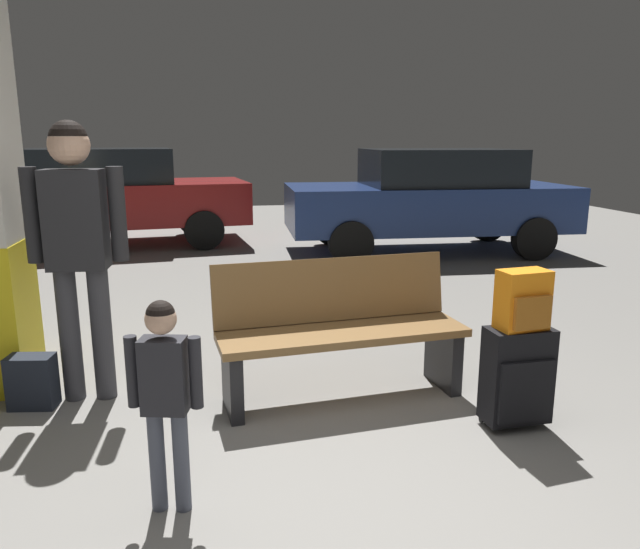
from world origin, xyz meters
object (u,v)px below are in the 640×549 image
(backpack_bright, at_px, (523,301))
(parked_car_near, at_px, (430,198))
(parked_car_far, at_px, (110,194))
(suitcase, at_px, (518,376))
(backpack_dark_floor, at_px, (33,382))
(bench, at_px, (340,330))
(child, at_px, (165,384))
(adult, at_px, (77,233))

(backpack_bright, height_order, parked_car_near, parked_car_near)
(backpack_bright, height_order, parked_car_far, parked_car_far)
(suitcase, height_order, backpack_bright, backpack_bright)
(backpack_dark_floor, bearing_deg, bench, -4.50)
(bench, height_order, suitcase, bench)
(child, distance_m, adult, 1.54)
(child, relative_size, parked_car_near, 0.24)
(parked_car_near, bearing_deg, parked_car_far, 163.35)
(adult, relative_size, parked_car_near, 0.43)
(adult, xyz_separation_m, parked_car_near, (4.01, 4.57, -0.29))
(child, distance_m, backpack_dark_floor, 1.62)
(adult, relative_size, parked_car_far, 0.41)
(bench, height_order, parked_car_far, parked_car_far)
(child, bearing_deg, backpack_dark_floor, 125.97)
(child, relative_size, parked_car_far, 0.23)
(suitcase, xyz_separation_m, adult, (-2.53, 0.88, 0.77))
(backpack_bright, bearing_deg, child, -166.66)
(adult, bearing_deg, backpack_bright, -19.20)
(adult, bearing_deg, suitcase, -19.20)
(child, bearing_deg, suitcase, 13.36)
(bench, distance_m, adult, 1.76)
(suitcase, bearing_deg, parked_car_near, 74.78)
(suitcase, relative_size, parked_car_near, 0.15)
(parked_car_near, bearing_deg, backpack_dark_floor, -133.06)
(backpack_bright, distance_m, parked_car_far, 7.59)
(bench, bearing_deg, parked_car_far, 110.58)
(backpack_bright, relative_size, parked_car_near, 0.08)
(child, xyz_separation_m, parked_car_far, (-1.31, 7.32, 0.20))
(backpack_dark_floor, height_order, parked_car_far, parked_car_far)
(child, distance_m, parked_car_far, 7.44)
(parked_car_far, distance_m, parked_car_near, 4.94)
(suitcase, bearing_deg, backpack_dark_floor, 164.34)
(backpack_dark_floor, xyz_separation_m, parked_car_far, (-0.39, 6.06, 0.64))
(parked_car_near, bearing_deg, suitcase, -105.22)
(child, xyz_separation_m, parked_car_near, (3.42, 5.91, 0.20))
(suitcase, distance_m, backpack_dark_floor, 2.97)
(backpack_dark_floor, bearing_deg, child, -54.03)
(adult, xyz_separation_m, parked_car_far, (-0.72, 5.98, -0.29))
(bench, bearing_deg, adult, 171.79)
(backpack_dark_floor, distance_m, parked_car_near, 6.39)
(child, distance_m, parked_car_near, 6.83)
(child, relative_size, backpack_dark_floor, 2.92)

